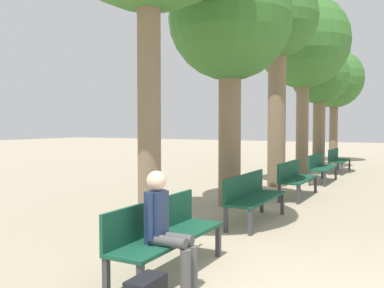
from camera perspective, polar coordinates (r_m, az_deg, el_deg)
name	(u,v)px	position (r m, az deg, el deg)	size (l,w,h in m)	color
bench_row_0	(163,231)	(5.06, -3.88, -11.45)	(0.50, 1.86, 0.85)	#144733
bench_row_1	(252,194)	(7.69, 7.98, -6.61)	(0.50, 1.86, 0.85)	#144733
bench_row_2	(295,176)	(10.50, 13.56, -4.18)	(0.50, 1.86, 0.85)	#144733
bench_row_3	(320,166)	(13.38, 16.75, -2.77)	(0.50, 1.86, 0.85)	#144733
bench_row_4	(337,159)	(16.29, 18.80, -1.85)	(0.50, 1.86, 0.85)	#144733
tree_row_1	(230,23)	(9.31, 5.10, 15.81)	(2.59, 2.59, 5.25)	#7A664C
tree_row_2	(278,25)	(12.54, 11.33, 15.34)	(2.25, 2.25, 5.85)	#7A664C
tree_row_3	(303,43)	(15.34, 14.61, 12.89)	(3.14, 3.14, 6.12)	#7A664C
tree_row_4	(320,78)	(17.89, 16.66, 8.44)	(2.29, 2.29, 4.85)	#7A664C
tree_row_5	(334,80)	(21.09, 18.43, 8.13)	(2.68, 2.68, 5.20)	#7A664C
person_seated	(166,225)	(4.64, -3.55, -10.71)	(0.56, 0.32, 1.24)	#4C4C4C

